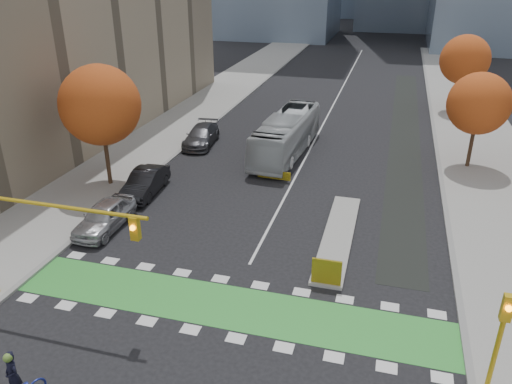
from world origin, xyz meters
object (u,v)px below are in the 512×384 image
Objects in this scene: traffic_signal_east at (502,329)px; bus at (286,134)px; traffic_signal_west at (29,225)px; tree_west at (100,105)px; parked_car_a at (105,216)px; hazard_board at (327,272)px; tree_east_far at (465,60)px; tree_east_near at (479,104)px; parked_car_b at (145,182)px; parked_car_c at (201,136)px.

bus is (-12.19, 21.81, -1.12)m from traffic_signal_east.
traffic_signal_west is at bearing -179.99° from traffic_signal_east.
tree_west is 7.97m from parked_car_a.
tree_east_far reaches higher than hazard_board.
tree_west is at bearing 154.01° from hazard_board.
traffic_signal_east is (18.43, 0.00, -1.30)m from traffic_signal_west.
traffic_signal_east is (-1.50, -22.51, -2.13)m from tree_east_near.
tree_east_near is 14.08m from bus.
parked_car_a is (-21.00, -15.62, -4.05)m from tree_east_near.
tree_east_near reaches higher than parked_car_b.
bus reaches higher than hazard_board.
tree_east_near is 22.66m from traffic_signal_east.
traffic_signal_west is at bearing -117.95° from tree_east_far.
traffic_signal_west reaches higher than parked_car_c.
bus is 16.63m from parked_car_a.
traffic_signal_east is (-2.00, -38.51, -2.51)m from tree_east_far.
parked_car_b is at bearing 151.08° from hazard_board.
bus is 12.35m from parked_car_b.
tree_east_far reaches higher than parked_car_a.
tree_east_near is at bearing 86.19° from traffic_signal_east.
traffic_signal_west is 1.58× the size of parked_car_c.
parked_car_b is 10.12m from parked_car_c.
hazard_board is 0.29× the size of parked_car_b.
parked_car_b is at bearing -128.93° from tree_east_far.
parked_car_c is (-7.31, 0.20, -0.83)m from bus.
hazard_board is 0.17× the size of tree_west.
tree_east_near is (8.00, 17.80, 4.06)m from hazard_board.
bus is 2.41× the size of parked_car_a.
hazard_board is 18.04m from bus.
tree_east_near is 21.40m from parked_car_c.
hazard_board is 13.18m from parked_car_a.
tree_west is 14.45m from bus.
bus is 7.36m from parked_car_c.
parked_car_a is 0.99× the size of parked_car_b.
parked_car_c is (0.00, 10.12, -0.02)m from parked_car_b.
hazard_board is at bearing -114.20° from tree_east_near.
tree_west is 1.08× the size of tree_east_far.
hazard_board is 0.18× the size of tree_east_far.
parked_car_b is at bearing 148.62° from traffic_signal_east.
parked_car_a is (-7.31, -14.92, -0.80)m from bus.
tree_east_far is at bearing 53.34° from bus.
tree_west is 1.52× the size of parked_car_c.
parked_car_b is (-1.07, 11.89, -3.23)m from traffic_signal_west.
tree_east_near is 30.08m from traffic_signal_west.
traffic_signal_east is 0.76× the size of parked_car_c.
bus is at bearing -130.35° from tree_east_far.
tree_east_near is 1.73× the size of traffic_signal_east.
hazard_board is at bearing 144.08° from traffic_signal_east.
parked_car_b is at bearing -122.73° from bus.
tree_east_near is 0.83× the size of traffic_signal_west.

